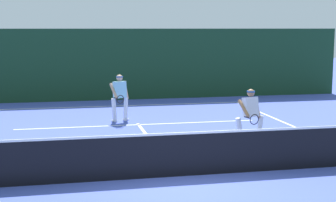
{
  "coord_description": "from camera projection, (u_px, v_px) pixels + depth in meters",
  "views": [
    {
      "loc": [
        -2.48,
        -10.59,
        3.3
      ],
      "look_at": [
        0.75,
        4.8,
        1.0
      ],
      "focal_mm": 53.53,
      "sensor_mm": 36.0,
      "label": 1
    }
  ],
  "objects": [
    {
      "name": "court_line_baseline_far",
      "position": [
        124.0,
        106.0,
        21.42
      ],
      "size": [
        10.17,
        0.1,
        0.01
      ],
      "primitive_type": "cube",
      "color": "white",
      "rests_on": "ground_plane"
    },
    {
      "name": "court_line_service",
      "position": [
        139.0,
        125.0,
        17.21
      ],
      "size": [
        8.29,
        0.1,
        0.01
      ],
      "primitive_type": "cube",
      "color": "white",
      "rests_on": "ground_plane"
    },
    {
      "name": "back_fence_windscreen",
      "position": [
        118.0,
        64.0,
        23.0
      ],
      "size": [
        21.66,
        0.12,
        3.27
      ],
      "primitive_type": "cube",
      "color": "#173820",
      "rests_on": "ground_plane"
    },
    {
      "name": "ground_plane",
      "position": [
        179.0,
        176.0,
        11.23
      ],
      "size": [
        80.0,
        80.0,
        0.0
      ],
      "primitive_type": "plane",
      "color": "#4457B8"
    },
    {
      "name": "player_far",
      "position": [
        120.0,
        96.0,
        17.73
      ],
      "size": [
        0.72,
        0.92,
        1.67
      ],
      "rotation": [
        0.0,
        0.0,
        3.52
      ],
      "color": "silver",
      "rests_on": "ground_plane"
    },
    {
      "name": "player_near",
      "position": [
        250.0,
        114.0,
        14.19
      ],
      "size": [
        0.95,
        0.9,
        1.6
      ],
      "rotation": [
        0.0,
        0.0,
        3.38
      ],
      "color": "silver",
      "rests_on": "ground_plane"
    },
    {
      "name": "tennis_net",
      "position": [
        179.0,
        154.0,
        11.16
      ],
      "size": [
        11.14,
        0.09,
        1.1
      ],
      "color": "#1E4723",
      "rests_on": "ground_plane"
    },
    {
      "name": "tennis_ball",
      "position": [
        42.0,
        148.0,
        13.69
      ],
      "size": [
        0.07,
        0.07,
        0.07
      ],
      "primitive_type": "sphere",
      "color": "#D1E033",
      "rests_on": "ground_plane"
    },
    {
      "name": "court_line_centre",
      "position": [
        154.0,
        144.0,
        14.33
      ],
      "size": [
        0.1,
        6.4,
        0.01
      ],
      "primitive_type": "cube",
      "color": "white",
      "rests_on": "ground_plane"
    }
  ]
}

